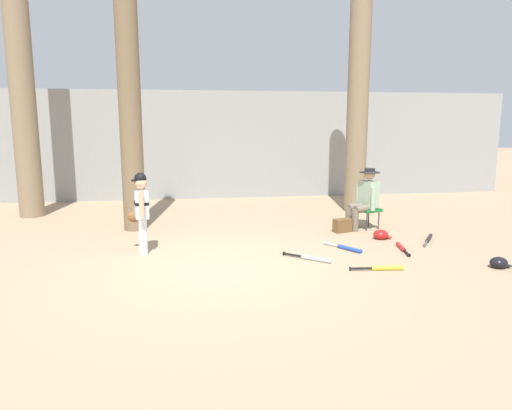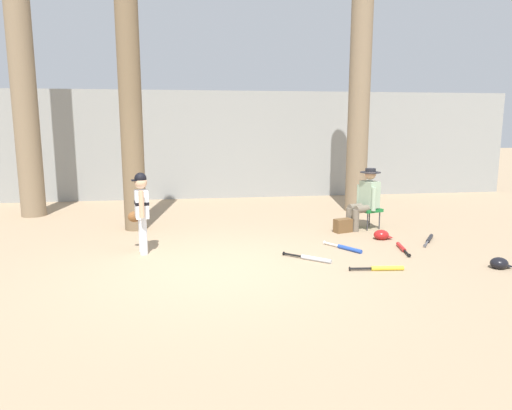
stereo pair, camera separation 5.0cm
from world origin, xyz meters
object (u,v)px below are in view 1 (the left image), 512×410
Objects in this scene: young_ballplayer at (141,208)px; tree_behind_spectator at (358,104)px; folding_stool at (368,210)px; bat_yellow_trainer at (383,268)px; batting_helmet_red at (381,235)px; seated_spectator at (365,197)px; handbag_beside_stool at (342,225)px; batting_helmet_black at (499,263)px; tree_far_left at (21,82)px; bat_blue_youth at (347,248)px; bat_aluminum_silver at (313,258)px; bat_black_composite at (428,239)px; tree_near_player at (129,89)px; bat_red_barrel at (402,248)px.

tree_behind_spectator is at bearing 32.72° from young_ballplayer.
young_ballplayer is at bearing -165.02° from folding_stool.
bat_yellow_trainer is 2.43× the size of batting_helmet_red.
seated_spectator reaches higher than handbag_beside_stool.
batting_helmet_black reaches higher than bat_yellow_trainer.
tree_far_left reaches higher than bat_blue_youth.
bat_aluminum_silver is at bearing -145.53° from bat_blue_youth.
bat_black_composite is (7.70, -3.47, -2.91)m from tree_far_left.
bat_black_composite is at bearing -84.82° from tree_behind_spectator.
batting_helmet_black is at bearing -31.68° from tree_near_player.
bat_red_barrel is 0.73m from batting_helmet_red.
batting_helmet_red is (4.19, 0.27, -0.66)m from young_ballplayer.
bat_yellow_trainer is (-0.82, -2.60, -0.33)m from folding_stool.
young_ballplayer is at bearing 162.31° from bat_aluminum_silver.
bat_aluminum_silver is 0.84× the size of bat_yellow_trainer.
bat_yellow_trainer is at bearing -35.78° from bat_aluminum_silver.
handbag_beside_stool is (-0.52, -0.21, -0.51)m from seated_spectator.
folding_stool is (4.58, -0.62, -2.35)m from tree_near_player.
handbag_beside_stool is 0.47× the size of bat_red_barrel.
young_ballplayer reaches higher than bat_blue_youth.
bat_yellow_trainer is at bearing -107.46° from folding_stool.
tree_far_left reaches higher than folding_stool.
handbag_beside_stool is at bearing 73.98° from bat_blue_youth.
tree_far_left is (-2.44, 1.73, 0.23)m from tree_near_player.
seated_spectator is at bearing -18.98° from tree_far_left.
bat_yellow_trainer is at bearing -112.54° from batting_helmet_red.
folding_stool is (-0.42, -1.88, -2.15)m from tree_behind_spectator.
young_ballplayer is at bearing -80.72° from tree_near_player.
seated_spectator is at bearing 50.73° from bat_aluminum_silver.
tree_behind_spectator is at bearing 82.26° from bat_red_barrel.
bat_yellow_trainer is at bearing -22.75° from young_ballplayer.
bat_aluminum_silver is at bearing -167.25° from bat_red_barrel.
batting_helmet_red is (-0.79, 0.24, 0.05)m from bat_black_composite.
tree_far_left is 7.73m from bat_blue_youth.
folding_stool is at bearing -7.70° from tree_near_player.
bat_blue_youth is at bearing -106.02° from handbag_beside_stool.
bat_aluminum_silver is 0.87m from bat_blue_youth.
batting_helmet_black is at bearing -17.22° from young_ballplayer.
folding_stool reaches higher than batting_helmet_black.
bat_red_barrel is at bearing -88.60° from seated_spectator.
batting_helmet_red reaches higher than batting_helmet_black.
seated_spectator is at bearing -161.74° from folding_stool.
folding_stool is 1.57× the size of batting_helmet_red.
bat_black_composite is at bearing -54.28° from seated_spectator.
bat_black_composite is 2.33× the size of batting_helmet_black.
young_ballplayer is 4.32m from bat_red_barrel.
tree_far_left reaches higher than batting_helmet_black.
bat_blue_youth is 2.35× the size of batting_helmet_black.
young_ballplayer is 4.36× the size of batting_helmet_black.
bat_aluminum_silver is 1.93m from batting_helmet_red.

